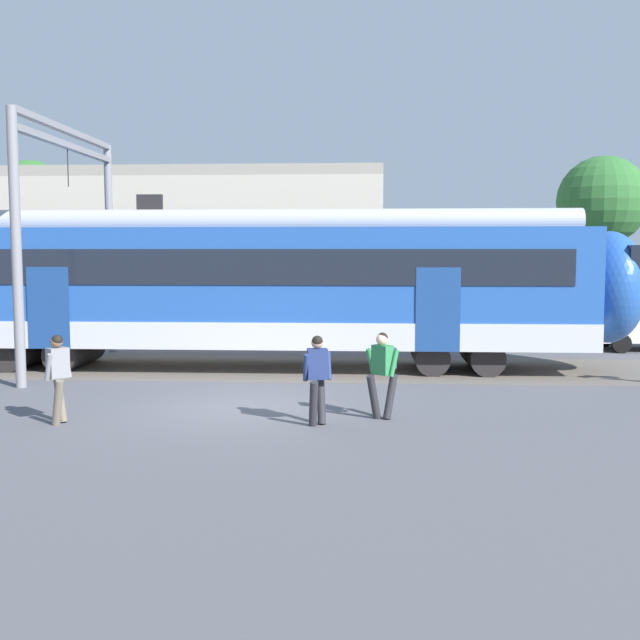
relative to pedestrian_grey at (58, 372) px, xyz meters
The scene contains 8 objects.
ground_plane 3.73m from the pedestrian_grey, 26.64° to the left, with size 160.00×160.00×0.00m, color #515156.
pedestrian_grey is the anchor object (origin of this frame).
pedestrian_navy 4.79m from the pedestrian_grey, ahead, with size 0.54×0.69×1.67m.
pedestrian_green 6.05m from the pedestrian_grey, ahead, with size 0.67×0.51×1.67m.
catenary_gantry 7.95m from the pedestrian_grey, 109.55° to the left, with size 0.24×6.64×6.53m.
background_building 17.21m from the pedestrian_grey, 102.17° to the left, with size 19.81×5.00×9.20m.
street_tree_right 22.41m from the pedestrian_grey, 47.81° to the left, with size 3.43×3.43×6.86m.
street_tree_left 19.58m from the pedestrian_grey, 115.43° to the left, with size 3.35×3.35×6.96m.
Camera 1 is at (2.41, -14.96, 3.18)m, focal length 42.00 mm.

